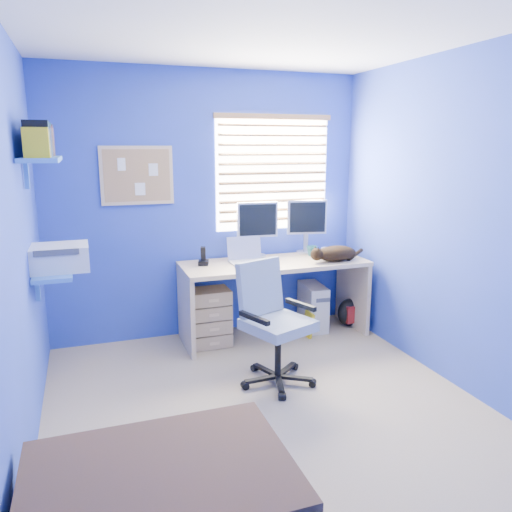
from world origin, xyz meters
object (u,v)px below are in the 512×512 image
object	(u,v)px
desk	(274,299)
cat	(336,253)
tower_pc	(313,306)
laptop	(248,251)
office_chair	(274,338)

from	to	relation	value
desk	cat	distance (m)	0.73
cat	tower_pc	bearing A→B (deg)	107.50
laptop	tower_pc	xyz separation A→B (m)	(0.70, 0.05, -0.62)
desk	tower_pc	xyz separation A→B (m)	(0.45, 0.08, -0.14)
laptop	tower_pc	distance (m)	0.94
desk	cat	size ratio (longest dim) A/B	4.27
cat	office_chair	bearing A→B (deg)	-148.35
desk	tower_pc	distance (m)	0.48
desk	cat	xyz separation A→B (m)	(0.56, -0.16, 0.44)
cat	desk	bearing A→B (deg)	156.94
laptop	office_chair	xyz separation A→B (m)	(-0.10, -0.92, -0.50)
laptop	tower_pc	size ratio (longest dim) A/B	0.73
laptop	office_chair	bearing A→B (deg)	-95.58
cat	tower_pc	size ratio (longest dim) A/B	0.91
tower_pc	office_chair	size ratio (longest dim) A/B	0.48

